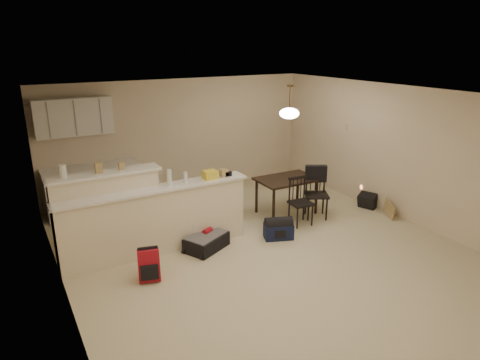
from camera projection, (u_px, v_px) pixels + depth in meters
room at (269, 179)px, 6.51m from camera, size 7.00×7.02×2.50m
breakfast_bar at (139, 218)px, 6.69m from camera, size 3.08×0.58×1.39m
upper_cabinets at (73, 117)px, 8.01m from camera, size 1.40×0.34×0.70m
kitchen_counter at (94, 190)px, 8.44m from camera, size 1.80×0.60×0.90m
thermostat at (345, 127)px, 9.13m from camera, size 0.02×0.12×0.12m
jar at (63, 171)px, 6.06m from camera, size 0.10×0.10×0.20m
cereal_box at (99, 168)px, 6.30m from camera, size 0.10×0.07×0.16m
small_box at (121, 166)px, 6.46m from camera, size 0.08×0.06×0.12m
bottle_a at (170, 178)px, 6.67m from camera, size 0.07×0.07×0.26m
bottle_b at (186, 177)px, 6.81m from camera, size 0.06×0.06×0.18m
bag_lump at (210, 175)px, 7.02m from camera, size 0.22×0.18×0.14m
pouch at (227, 173)px, 7.18m from camera, size 0.12×0.10×0.08m
extra_item_x at (208, 176)px, 7.01m from camera, size 0.13×0.10×0.12m
extra_item_y at (224, 173)px, 7.15m from camera, size 0.13×0.10×0.13m
dining_table at (287, 183)px, 8.30m from camera, size 1.16×0.79×0.72m
pendant_lamp at (289, 113)px, 7.88m from camera, size 0.36×0.36×0.62m
dining_chair_near at (301, 202)px, 7.83m from camera, size 0.42×0.41×0.89m
dining_chair_far at (317, 193)px, 8.14m from camera, size 0.57×0.56×0.97m
suitcase at (206, 242)px, 6.99m from camera, size 0.83×0.71×0.24m
red_backpack at (149, 265)px, 6.05m from camera, size 0.34×0.26×0.45m
navy_duffel at (278, 231)px, 7.36m from camera, size 0.55×0.42×0.27m
black_daypack at (368, 201)px, 8.71m from camera, size 0.34×0.40×0.30m
cardboard_sheet at (389, 210)px, 8.24m from camera, size 0.18×0.39×0.31m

